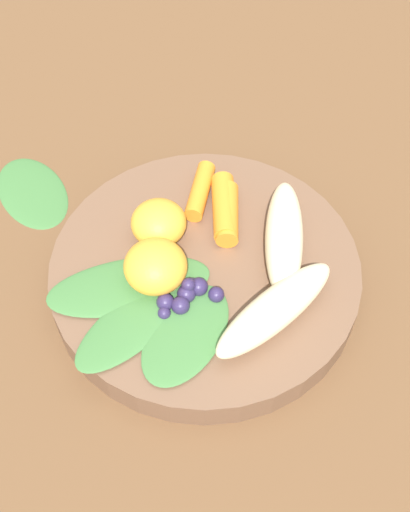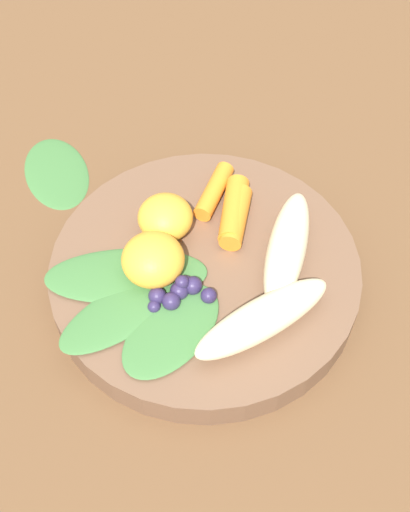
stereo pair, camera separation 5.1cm
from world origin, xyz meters
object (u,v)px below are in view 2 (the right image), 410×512
(bowl, at_px, (205,273))
(kale_leaf_stray, at_px, (56,171))
(orange_segment_near, at_px, (153,259))
(banana_peeled_left, at_px, (287,248))
(banana_peeled_right, at_px, (263,318))

(bowl, height_order, kale_leaf_stray, bowl)
(orange_segment_near, bearing_deg, banana_peeled_left, -50.28)
(banana_peeled_left, bearing_deg, kale_leaf_stray, 73.69)
(bowl, distance_m, banana_peeled_right, 0.08)
(bowl, relative_size, banana_peeled_right, 2.16)
(bowl, bearing_deg, banana_peeled_left, -54.12)
(banana_peeled_left, height_order, banana_peeled_right, same)
(banana_peeled_right, xyz_separation_m, orange_segment_near, (-0.00, 0.10, 0.00))
(bowl, relative_size, kale_leaf_stray, 2.56)
(banana_peeled_left, distance_m, banana_peeled_right, 0.07)
(banana_peeled_left, relative_size, orange_segment_near, 2.36)
(banana_peeled_right, distance_m, orange_segment_near, 0.10)
(banana_peeled_left, distance_m, orange_segment_near, 0.11)
(banana_peeled_right, relative_size, kale_leaf_stray, 1.18)
(orange_segment_near, xyz_separation_m, kale_leaf_stray, (0.06, 0.16, -0.04))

